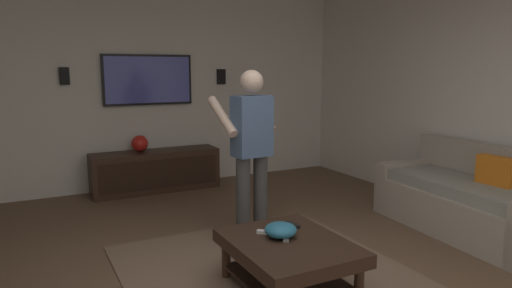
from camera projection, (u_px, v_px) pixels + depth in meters
wall_back_tv at (140, 88)px, 6.27m from camera, size 0.10×6.23×2.77m
area_rug at (275, 280)px, 3.59m from camera, size 2.59×2.19×0.01m
couch at (471, 201)px, 4.61m from camera, size 1.96×1.00×0.87m
coffee_table at (288, 254)px, 3.36m from camera, size 1.00×0.80×0.40m
media_console at (156, 171)px, 6.20m from camera, size 0.45×1.70×0.55m
tv at (148, 80)px, 6.21m from camera, size 0.05×1.22×0.68m
person_standing at (251, 144)px, 4.38m from camera, size 0.57×0.58×1.64m
bowl at (281, 230)px, 3.41m from camera, size 0.24×0.24×0.11m
remote_white at (267, 232)px, 3.49m from camera, size 0.13×0.14×0.02m
remote_black at (293, 225)px, 3.66m from camera, size 0.15×0.05×0.02m
remote_grey at (286, 237)px, 3.38m from camera, size 0.15×0.11×0.02m
vase_round at (140, 143)px, 6.10m from camera, size 0.22×0.22×0.22m
wall_speaker_left at (221, 77)px, 6.71m from camera, size 0.06×0.12×0.22m
wall_speaker_right at (64, 76)px, 5.74m from camera, size 0.06×0.12×0.22m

